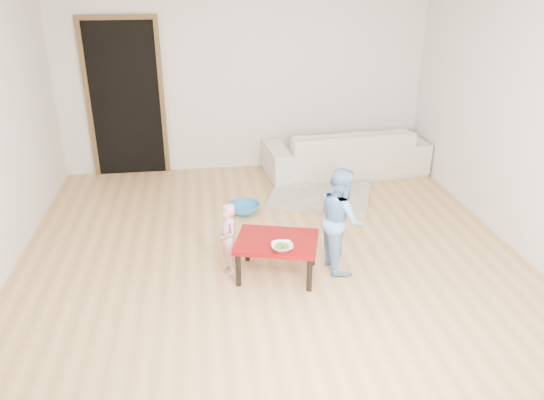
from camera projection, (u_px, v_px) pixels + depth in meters
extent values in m
cube|color=tan|center=(269.00, 250.00, 5.45)|extent=(5.00, 5.00, 0.01)
cube|color=silver|center=(245.00, 76.00, 7.18)|extent=(5.00, 0.02, 2.60)
cube|color=silver|center=(520.00, 118.00, 5.23)|extent=(0.02, 5.00, 2.60)
imported|color=silver|center=(345.00, 151.00, 7.34)|extent=(2.27, 1.06, 0.64)
cube|color=orange|center=(318.00, 145.00, 7.03)|extent=(0.54, 0.50, 0.12)
imported|color=white|center=(282.00, 247.00, 4.69)|extent=(0.19, 0.19, 0.05)
imported|color=#D86386|center=(228.00, 239.00, 4.91)|extent=(0.25, 0.30, 0.70)
imported|color=#5589C6|center=(341.00, 219.00, 4.96)|extent=(0.42, 0.52, 1.01)
imported|color=#327BBD|center=(244.00, 208.00, 6.23)|extent=(0.37, 0.37, 0.12)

